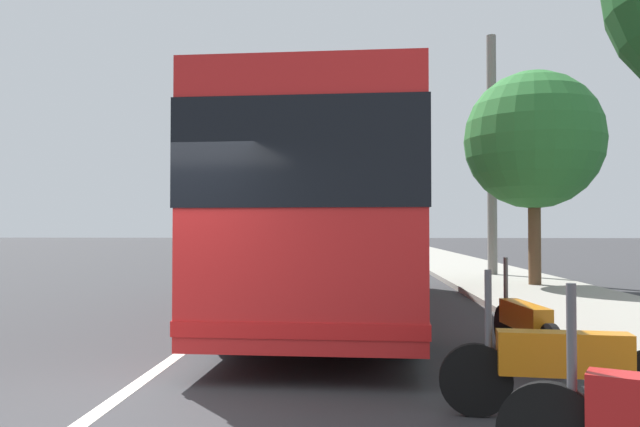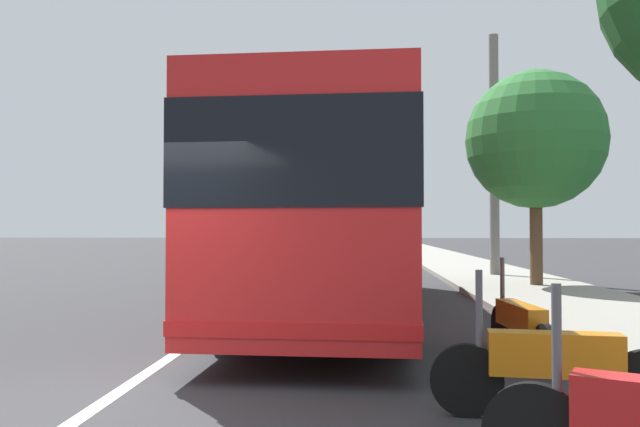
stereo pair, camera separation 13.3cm
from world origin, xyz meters
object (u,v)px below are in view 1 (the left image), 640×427
object	(u,v)px
motorcycle_nearest_curb	(524,323)
car_far_distant	(346,240)
roadside_tree_mid_block	(534,140)
motorcycle_angled	(562,365)
utility_pole	(492,156)
car_oncoming	(270,248)
coach_bus	(340,212)

from	to	relation	value
motorcycle_nearest_curb	car_far_distant	distance (m)	42.61
car_far_distant	roadside_tree_mid_block	distance (m)	34.04
roadside_tree_mid_block	motorcycle_angled	bearing A→B (deg)	165.31
roadside_tree_mid_block	utility_pole	distance (m)	3.77
car_oncoming	roadside_tree_mid_block	world-z (taller)	roadside_tree_mid_block
roadside_tree_mid_block	coach_bus	bearing A→B (deg)	133.12
car_oncoming	roadside_tree_mid_block	distance (m)	16.13
utility_pole	car_oncoming	bearing A→B (deg)	42.55
motorcycle_angled	car_oncoming	xyz separation A→B (m)	(24.69, 5.81, 0.25)
motorcycle_nearest_curb	car_far_distant	bearing A→B (deg)	-1.32
coach_bus	motorcycle_nearest_curb	xyz separation A→B (m)	(-4.33, -2.39, -1.50)
car_far_distant	car_oncoming	bearing A→B (deg)	173.40
roadside_tree_mid_block	utility_pole	world-z (taller)	utility_pole
coach_bus	car_far_distant	size ratio (longest dim) A/B	2.83
motorcycle_angled	roadside_tree_mid_block	world-z (taller)	roadside_tree_mid_block
motorcycle_nearest_curb	coach_bus	bearing A→B (deg)	23.78
car_far_distant	utility_pole	world-z (taller)	utility_pole
car_far_distant	coach_bus	bearing A→B (deg)	-176.59
car_oncoming	car_far_distant	distance (m)	20.62
motorcycle_angled	utility_pole	xyz separation A→B (m)	(15.37, -2.75, 3.52)
car_far_distant	utility_pole	xyz separation A→B (m)	(-29.67, -5.20, 3.28)
utility_pole	roadside_tree_mid_block	bearing A→B (deg)	-175.47
motorcycle_angled	utility_pole	world-z (taller)	utility_pole
car_far_distant	utility_pole	bearing A→B (deg)	-167.28
motorcycle_nearest_curb	roadside_tree_mid_block	world-z (taller)	roadside_tree_mid_block
coach_bus	roadside_tree_mid_block	size ratio (longest dim) A/B	2.09
car_oncoming	roadside_tree_mid_block	bearing A→B (deg)	38.58
motorcycle_nearest_curb	car_far_distant	size ratio (longest dim) A/B	0.51
roadside_tree_mid_block	utility_pole	bearing A→B (deg)	4.53
motorcycle_angled	motorcycle_nearest_curb	world-z (taller)	motorcycle_angled
motorcycle_angled	roadside_tree_mid_block	size ratio (longest dim) A/B	0.35
motorcycle_nearest_curb	car_far_distant	xyz separation A→B (m)	(42.52, 2.81, 0.26)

